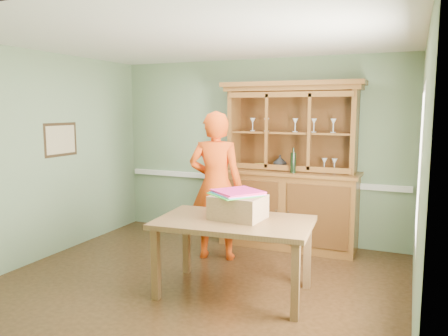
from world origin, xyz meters
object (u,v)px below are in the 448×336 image
at_px(china_hutch, 289,190).
at_px(dining_table, 234,229).
at_px(cardboard_box, 238,207).
at_px(person, 216,186).

bearing_deg(china_hutch, dining_table, -92.86).
relative_size(cardboard_box, person, 0.28).
relative_size(china_hutch, person, 1.21).
relative_size(dining_table, person, 0.87).
relative_size(china_hutch, cardboard_box, 4.38).
bearing_deg(person, cardboard_box, 113.63).
bearing_deg(person, dining_table, 110.75).
xyz_separation_m(china_hutch, person, (-0.74, -0.88, 0.15)).
distance_m(china_hutch, dining_table, 1.85).
xyz_separation_m(dining_table, cardboard_box, (0.01, 0.08, 0.22)).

